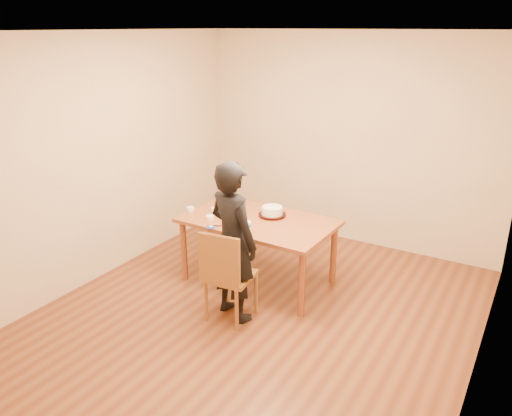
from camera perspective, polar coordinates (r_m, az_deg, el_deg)
The scene contains 16 objects.
room_shell at distance 4.87m, azimuth 2.44°, elevation 3.53°, with size 4.00×4.50×2.70m.
dining_table at distance 5.45m, azimuth 0.27°, elevation -1.52°, with size 1.63×0.97×0.04m, color brown.
dining_chair at distance 4.90m, azimuth -2.88°, elevation -7.79°, with size 0.42×0.42×0.04m, color brown.
cake_plate at distance 5.54m, azimuth 1.85°, elevation -0.80°, with size 0.31×0.31×0.02m, color red.
cake at distance 5.52m, azimuth 1.86°, elevation -0.32°, with size 0.24×0.24×0.07m, color white.
frosting_dome at distance 5.50m, azimuth 1.87°, elevation 0.17°, with size 0.23×0.23×0.03m, color white.
frosting_tub at distance 5.17m, azimuth -1.08°, elevation -1.99°, with size 0.09×0.09×0.08m, color white.
frosting_lid at distance 5.24m, azimuth -5.19°, elevation -2.22°, with size 0.09×0.09×0.01m, color #18309E.
frosting_dollop at distance 5.23m, azimuth -5.19°, elevation -2.09°, with size 0.04×0.04×0.02m, color white.
ramekin_green at distance 5.46m, azimuth -5.28°, elevation -1.07°, with size 0.09×0.09×0.04m, color white.
ramekin_yellow at distance 5.69m, azimuth -4.70°, elevation -0.17°, with size 0.09×0.09×0.04m, color white.
ramekin_multi at distance 5.74m, azimuth -7.51°, elevation -0.09°, with size 0.09×0.09×0.04m, color white.
candy_box_pink at distance 5.91m, azimuth -2.54°, elevation 0.53°, with size 0.12×0.06×0.02m, color #C72E95.
candy_box_green at distance 5.91m, azimuth -2.56°, elevation 0.73°, with size 0.14×0.07×0.02m, color #1C9C20.
spatula at distance 5.28m, azimuth -4.80°, elevation -2.05°, with size 0.15×0.01×0.01m, color black.
person at distance 4.78m, azimuth -2.66°, elevation -3.87°, with size 0.58×0.38×1.60m, color black.
Camera 1 is at (2.22, -3.76, 2.74)m, focal length 35.00 mm.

